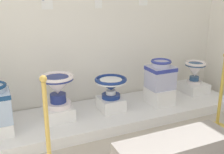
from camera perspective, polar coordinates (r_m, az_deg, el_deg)
display_platform at (r=3.74m, az=0.08°, el=-7.61°), size 3.54×0.93×0.13m
plinth_block_tall_cobalt at (r=3.51m, az=-10.95°, el=-7.14°), size 0.33×0.38×0.15m
antique_toilet_tall_cobalt at (r=3.38m, az=-11.28°, el=-1.94°), size 0.41×0.41×0.40m
plinth_block_broad_patterned at (r=3.68m, az=-0.24°, el=-5.52°), size 0.31×0.34×0.16m
antique_toilet_broad_patterned at (r=3.58m, az=-0.25°, el=-1.55°), size 0.42×0.42×0.27m
plinth_block_central_ornate at (r=3.92m, az=9.79°, el=-3.81°), size 0.30×0.36×0.23m
antique_toilet_central_ornate at (r=3.82m, az=10.03°, el=0.64°), size 0.35×0.31×0.40m
plinth_block_squat_floral at (r=4.50m, az=16.52°, el=-2.06°), size 0.35×0.40×0.15m
antique_toilet_squat_floral at (r=4.41m, az=16.84°, el=1.50°), size 0.33×0.33×0.34m
info_placard_second at (r=3.64m, az=-13.34°, el=14.71°), size 0.14×0.01×0.15m
info_placard_third at (r=3.83m, az=-2.85°, el=15.22°), size 0.10×0.01×0.15m
info_placard_fourth at (r=4.14m, az=6.50°, el=15.39°), size 0.14×0.01×0.12m
stanchion_post_near_left at (r=2.62m, az=-12.97°, el=-14.62°), size 0.27×0.27×0.98m
stanchion_post_near_right at (r=3.64m, az=21.39°, el=-5.58°), size 0.24×0.24×0.97m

